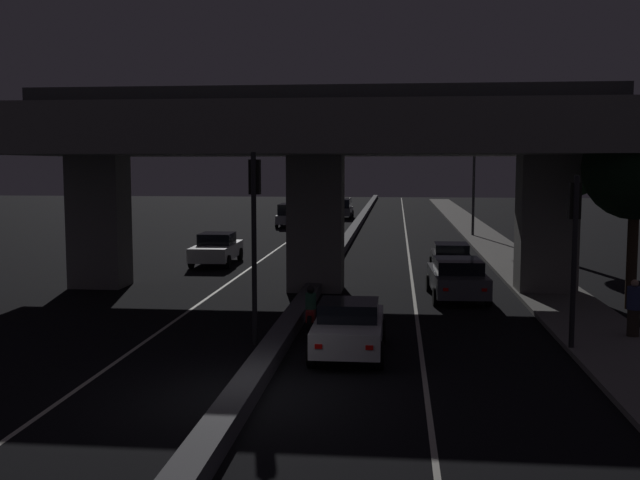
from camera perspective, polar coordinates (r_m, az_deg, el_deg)
The scene contains 20 objects.
ground_plane at distance 16.49m, azimuth -5.60°, elevation -11.79°, with size 200.00×200.00×0.00m, color black.
lane_line_left_inner at distance 51.13m, azimuth -2.05°, elevation 0.18°, with size 0.12×126.00×0.00m, color beige.
lane_line_right_inner at distance 50.65m, azimuth 6.62°, elevation 0.09°, with size 0.12×126.00×0.00m, color beige.
median_divider at distance 50.73m, azimuth 2.26°, elevation 0.37°, with size 0.60×126.00×0.41m, color #4C4C51.
sidewalk_right at distance 44.08m, azimuth 13.51°, elevation -0.78°, with size 2.70×126.00×0.15m, color gray.
elevated_overpass at distance 29.44m, azimuth -0.31°, elevation 7.43°, with size 23.68×9.34×8.05m.
traffic_light_left_of_median at distance 20.52m, azimuth -5.01°, elevation 1.95°, with size 0.30×0.49×5.31m.
traffic_light_right_of_median at distance 20.72m, azimuth 18.80°, elevation 0.59°, with size 0.30×0.49×4.70m.
street_lamp at distance 52.26m, azimuth 11.30°, elevation 5.73°, with size 2.48×0.32×8.56m.
car_white_lead at distance 19.64m, azimuth 2.22°, elevation -6.65°, with size 1.88×3.93×1.45m.
car_grey_second at distance 28.23m, azimuth 10.41°, elevation -2.84°, with size 2.16×4.73×1.51m.
car_black_third at distance 34.04m, azimuth 9.96°, elevation -1.43°, with size 1.86×4.68×1.47m.
car_white_lead_oncoming at distance 37.74m, azimuth -7.88°, elevation -0.65°, with size 2.07×4.77×1.57m.
car_dark_blue_second_oncoming at distance 46.87m, azimuth -0.51°, elevation 0.58°, with size 2.16×4.67×1.42m.
car_silver_third_oncoming at distance 60.12m, azimuth -2.33°, elevation 1.95°, with size 2.00×4.49×1.86m.
car_grey_fourth_oncoming at distance 69.31m, azimuth 1.69°, elevation 2.44°, with size 1.98×4.39×1.80m.
motorcycle_red_filtering_near at distance 22.36m, azimuth -0.72°, elevation -5.51°, with size 0.34×1.94×1.40m.
pedestrian_on_sidewalk at distance 22.89m, azimuth 22.80°, elevation -4.82°, with size 0.40×0.40×1.62m.
roadside_tree_kerbside_near at distance 27.68m, azimuth 22.92°, elevation 5.03°, with size 3.56×3.56×6.64m.
roadside_tree_kerbside_mid at distance 39.43m, azimuth 18.47°, elevation 5.42°, with size 3.35×3.35×6.66m.
Camera 1 is at (3.17, -15.41, 4.96)m, focal length 42.00 mm.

